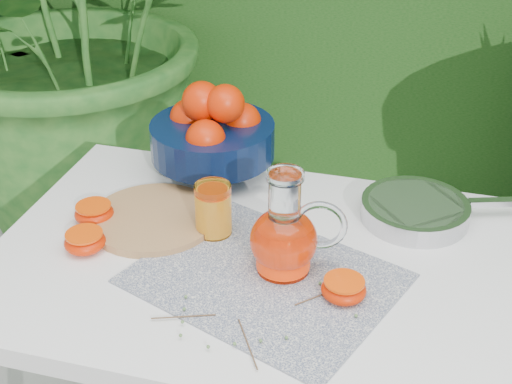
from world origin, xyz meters
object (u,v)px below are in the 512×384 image
(white_table, at_px, (253,290))
(cutting_board, at_px, (154,219))
(fruit_bowl, at_px, (213,132))
(juice_pitcher, at_px, (285,237))
(saute_pan, at_px, (417,209))

(white_table, relative_size, cutting_board, 3.84)
(white_table, xyz_separation_m, cutting_board, (-0.23, 0.06, 0.09))
(white_table, relative_size, fruit_bowl, 3.26)
(juice_pitcher, height_order, saute_pan, juice_pitcher)
(saute_pan, bearing_deg, fruit_bowl, 170.04)
(juice_pitcher, relative_size, saute_pan, 0.50)
(juice_pitcher, distance_m, saute_pan, 0.33)
(white_table, xyz_separation_m, juice_pitcher, (0.07, -0.03, 0.16))
(cutting_board, xyz_separation_m, fruit_bowl, (0.05, 0.24, 0.09))
(fruit_bowl, relative_size, juice_pitcher, 1.51)
(fruit_bowl, height_order, juice_pitcher, fruit_bowl)
(fruit_bowl, distance_m, saute_pan, 0.48)
(white_table, xyz_separation_m, fruit_bowl, (-0.18, 0.30, 0.18))
(juice_pitcher, bearing_deg, fruit_bowl, 126.82)
(juice_pitcher, bearing_deg, saute_pan, 47.77)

